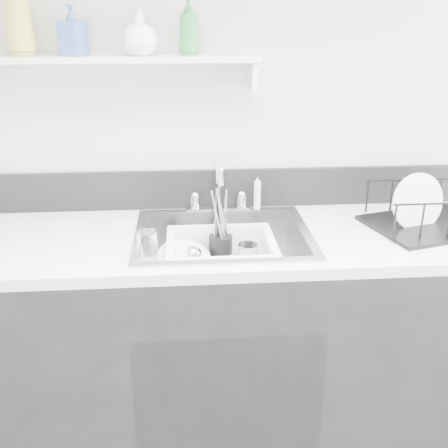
{
  "coord_description": "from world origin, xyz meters",
  "views": [
    {
      "loc": [
        -0.13,
        -0.57,
        1.66
      ],
      "look_at": [
        0.0,
        1.14,
        0.98
      ],
      "focal_mm": 42.0,
      "sensor_mm": 36.0,
      "label": 1
    }
  ],
  "objects": [
    {
      "name": "bowl_small",
      "position": [
        0.08,
        1.1,
        0.78
      ],
      "size": [
        0.13,
        0.13,
        0.03
      ],
      "primitive_type": "imported",
      "rotation": [
        0.0,
        0.0,
        -0.31
      ],
      "color": "white",
      "rests_on": "wash_tub"
    },
    {
      "name": "plate_stack",
      "position": [
        -0.14,
        1.2,
        0.79
      ],
      "size": [
        0.25,
        0.24,
        0.1
      ],
      "rotation": [
        0.0,
        0.0,
        0.1
      ],
      "color": "white",
      "rests_on": "wash_tub"
    },
    {
      "name": "soap_bottle_b",
      "position": [
        -0.51,
        1.41,
        1.62
      ],
      "size": [
        0.1,
        0.1,
        0.17
      ],
      "primitive_type": "imported",
      "rotation": [
        0.0,
        0.0,
        -0.4
      ],
      "color": "#395AA3",
      "rests_on": "wall_shelf"
    },
    {
      "name": "backsplash",
      "position": [
        0.0,
        1.49,
        1.0
      ],
      "size": [
        3.2,
        0.02,
        0.16
      ],
      "primitive_type": "cube",
      "color": "black",
      "rests_on": "counter_run"
    },
    {
      "name": "utensil_cup",
      "position": [
        -0.0,
        1.27,
        0.83
      ],
      "size": [
        0.09,
        0.09,
        0.3
      ],
      "rotation": [
        0.0,
        0.0,
        0.39
      ],
      "color": "black",
      "rests_on": "wash_tub"
    },
    {
      "name": "dish_rack",
      "position": [
        0.78,
        1.21,
        1.0
      ],
      "size": [
        0.51,
        0.43,
        0.15
      ],
      "primitive_type": null,
      "rotation": [
        0.0,
        0.0,
        0.27
      ],
      "color": "black",
      "rests_on": "counter_run"
    },
    {
      "name": "faucet",
      "position": [
        0.0,
        1.44,
        0.98
      ],
      "size": [
        0.26,
        0.18,
        0.23
      ],
      "color": "silver",
      "rests_on": "counter_run"
    },
    {
      "name": "soap_bottle_c",
      "position": [
        -0.28,
        1.4,
        1.61
      ],
      "size": [
        0.16,
        0.16,
        0.15
      ],
      "primitive_type": "imported",
      "rotation": [
        0.0,
        0.0,
        -0.4
      ],
      "color": "white",
      "rests_on": "wall_shelf"
    },
    {
      "name": "side_sprayer",
      "position": [
        0.16,
        1.44,
        0.99
      ],
      "size": [
        0.03,
        0.03,
        0.14
      ],
      "primitive_type": "cylinder",
      "color": "white",
      "rests_on": "counter_run"
    },
    {
      "name": "room_shell",
      "position": [
        0.0,
        0.39,
        1.68
      ],
      "size": [
        3.5,
        3.0,
        2.6
      ],
      "color": "silver",
      "rests_on": "ground"
    },
    {
      "name": "sink",
      "position": [
        0.0,
        1.19,
        0.83
      ],
      "size": [
        0.64,
        0.52,
        0.2
      ],
      "primitive_type": null,
      "color": "silver",
      "rests_on": "counter_run"
    },
    {
      "name": "wash_tub",
      "position": [
        -0.01,
        1.17,
        0.83
      ],
      "size": [
        0.47,
        0.43,
        0.15
      ],
      "primitive_type": null,
      "rotation": [
        0.0,
        0.0,
        0.33
      ],
      "color": "white",
      "rests_on": "sink"
    },
    {
      "name": "wall_shelf",
      "position": [
        -0.35,
        1.42,
        1.51
      ],
      "size": [
        1.0,
        0.16,
        0.12
      ],
      "color": "silver",
      "rests_on": "room_shell"
    },
    {
      "name": "soap_bottle_d",
      "position": [
        -0.1,
        1.42,
        1.63
      ],
      "size": [
        0.07,
        0.08,
        0.19
      ],
      "primitive_type": "imported",
      "rotation": [
        0.0,
        0.0,
        0.0
      ],
      "color": "#297A36",
      "rests_on": "wall_shelf"
    },
    {
      "name": "soap_bottle_a",
      "position": [
        -0.69,
        1.42,
        1.66
      ],
      "size": [
        0.12,
        0.12,
        0.26
      ],
      "primitive_type": "imported",
      "rotation": [
        0.0,
        0.0,
        -0.26
      ],
      "color": "gold",
      "rests_on": "wall_shelf"
    },
    {
      "name": "counter_run",
      "position": [
        0.0,
        1.19,
        0.46
      ],
      "size": [
        3.2,
        0.62,
        0.92
      ],
      "color": "black",
      "rests_on": "ground"
    },
    {
      "name": "tumbler_in_tub",
      "position": [
        0.09,
        1.2,
        0.82
      ],
      "size": [
        0.1,
        0.1,
        0.11
      ],
      "primitive_type": "cylinder",
      "rotation": [
        0.0,
        0.0,
        0.38
      ],
      "color": "white",
      "rests_on": "wash_tub"
    },
    {
      "name": "ladle",
      "position": [
        -0.06,
        1.18,
        0.81
      ],
      "size": [
        0.26,
        0.25,
        0.08
      ],
      "primitive_type": null,
      "rotation": [
        0.0,
        0.0,
        -0.75
      ],
      "color": "silver",
      "rests_on": "wash_tub"
    },
    {
      "name": "tumbler_counter",
      "position": [
        -0.26,
        1.0,
        0.97
      ],
      "size": [
        0.08,
        0.08,
        0.09
      ],
      "primitive_type": "cylinder",
      "rotation": [
        0.0,
        0.0,
        0.23
      ],
      "color": "white",
      "rests_on": "counter_run"
    }
  ]
}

